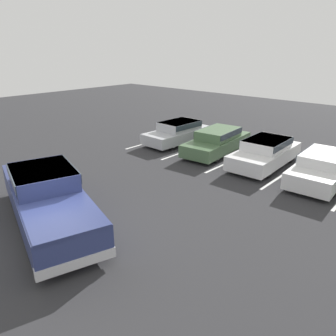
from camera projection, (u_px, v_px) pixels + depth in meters
name	position (u px, v px, depth m)	size (l,w,h in m)	color
ground_plane	(52.00, 235.00, 9.83)	(60.00, 60.00, 0.00)	#2D2D30
stall_stripe_a	(159.00, 139.00, 19.86)	(0.12, 5.34, 0.01)	white
stall_stripe_b	(194.00, 148.00, 18.17)	(0.12, 5.34, 0.01)	white
stall_stripe_c	(236.00, 159.00, 16.48)	(0.12, 5.34, 0.01)	white
stall_stripe_d	(288.00, 172.00, 14.79)	(0.12, 5.34, 0.01)	white
pickup_truck	(48.00, 198.00, 10.19)	(6.46, 3.67, 1.76)	navy
parked_sedan_a	(179.00, 131.00, 19.00)	(1.91, 4.40, 1.26)	#B7BABF
parked_sedan_b	(217.00, 140.00, 17.20)	(2.11, 4.72, 1.27)	#4C6B47
parked_sedan_c	(265.00, 152.00, 15.33)	(1.97, 4.49, 1.29)	silver
parked_sedan_d	(323.00, 166.00, 13.53)	(2.01, 4.50, 1.23)	silver
wheel_stop_curb	(325.00, 155.00, 16.79)	(1.65, 0.20, 0.14)	#B7B2A8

